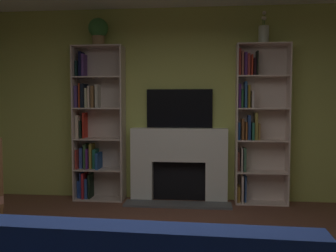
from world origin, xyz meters
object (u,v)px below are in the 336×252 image
Objects in this scene: tv at (180,108)px; vase_with_flowers at (264,33)px; fireplace at (179,163)px; bookshelf_right at (256,122)px; potted_plant at (98,30)px; bookshelf_left at (94,127)px.

vase_with_flowers reaches higher than tv.
vase_with_flowers reaches higher than fireplace.
tv is at bearing 174.09° from vase_with_flowers.
potted_plant is (-2.24, -0.05, 1.30)m from bookshelf_right.
fireplace is 1.56× the size of tv.
tv is 2.40× the size of potted_plant.
bookshelf_left is 1.39m from potted_plant.
fireplace is 3.74× the size of potted_plant.
bookshelf_left reaches higher than fireplace.
tv is at bearing 3.76° from bookshelf_left.
bookshelf_left is (-1.25, 0.00, 0.51)m from fireplace.
fireplace is 0.78m from tv.
fireplace is 3.37× the size of vase_with_flowers.
potted_plant is at bearing -174.10° from tv.
bookshelf_right is at bearing -3.59° from tv.
potted_plant is 0.90× the size of vase_with_flowers.
bookshelf_right is at bearing 1.02° from fireplace.
bookshelf_right is (2.32, 0.01, 0.08)m from bookshelf_left.
potted_plant is (-1.16, -0.12, 1.12)m from tv.
potted_plant reaches higher than bookshelf_left.
potted_plant reaches higher than fireplace.
tv is 1.62m from potted_plant.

